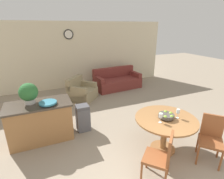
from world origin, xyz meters
TOP-DOWN VIEW (x-y plane):
  - wall_back at (-0.00, 6.05)m, footprint 8.00×0.09m
  - dining_table at (0.69, 1.12)m, footprint 1.25×1.25m
  - dining_chair_near_left at (0.11, 0.49)m, footprint 0.59×0.59m
  - dining_chair_near_right at (1.32, 0.54)m, footprint 0.59×0.59m
  - fruit_bowl at (0.69, 1.12)m, footprint 0.31×0.31m
  - wine_glass_left at (0.48, 1.04)m, footprint 0.07×0.07m
  - wine_glass_right at (0.91, 1.05)m, footprint 0.07×0.07m
  - kitchen_island at (-1.67, 2.54)m, footprint 1.40×0.72m
  - teal_bowl at (-1.46, 2.41)m, footprint 0.37×0.37m
  - potted_plant at (-1.82, 2.63)m, footprint 0.40×0.40m
  - trash_bin at (-0.69, 2.54)m, footprint 0.32×0.29m
  - couch at (1.45, 5.15)m, footprint 1.98×1.08m
  - armchair at (-0.24, 4.51)m, footprint 1.17×1.17m

SIDE VIEW (x-z plane):
  - armchair at x=-0.24m, z-range -0.12..0.68m
  - couch at x=1.45m, z-range -0.13..0.70m
  - trash_bin at x=-0.69m, z-range 0.00..0.68m
  - kitchen_island at x=-1.67m, z-range 0.00..0.91m
  - dining_chair_near_left at x=0.11m, z-range 0.05..0.97m
  - dining_chair_near_right at x=1.32m, z-range 0.05..0.97m
  - dining_table at x=0.69m, z-range 0.21..0.96m
  - fruit_bowl at x=0.69m, z-range 0.76..0.88m
  - wine_glass_left at x=0.48m, z-range 0.80..1.00m
  - wine_glass_right at x=0.91m, z-range 0.80..1.00m
  - teal_bowl at x=-1.46m, z-range 0.92..0.98m
  - potted_plant at x=-1.82m, z-range 0.92..1.38m
  - wall_back at x=0.00m, z-range 0.00..2.70m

